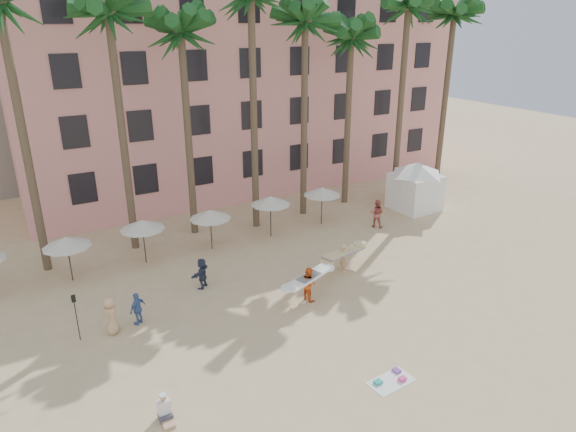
{
  "coord_description": "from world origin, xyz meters",
  "views": [
    {
      "loc": [
        -11.04,
        -14.48,
        13.09
      ],
      "look_at": [
        0.62,
        6.0,
        4.0
      ],
      "focal_mm": 32.0,
      "sensor_mm": 36.0,
      "label": 1
    }
  ],
  "objects_px": {
    "carrier_yellow": "(344,255)",
    "carrier_white": "(309,283)",
    "pink_hotel": "(236,83)",
    "cabana": "(416,182)"
  },
  "relations": [
    {
      "from": "pink_hotel",
      "to": "carrier_yellow",
      "type": "distance_m",
      "value": 21.25
    },
    {
      "from": "carrier_yellow",
      "to": "carrier_white",
      "type": "distance_m",
      "value": 3.72
    },
    {
      "from": "carrier_yellow",
      "to": "carrier_white",
      "type": "height_order",
      "value": "carrier_white"
    },
    {
      "from": "pink_hotel",
      "to": "carrier_white",
      "type": "height_order",
      "value": "pink_hotel"
    },
    {
      "from": "pink_hotel",
      "to": "carrier_yellow",
      "type": "xyz_separation_m",
      "value": [
        -2.75,
        -19.85,
        -7.07
      ]
    },
    {
      "from": "pink_hotel",
      "to": "carrier_white",
      "type": "distance_m",
      "value": 23.45
    },
    {
      "from": "carrier_yellow",
      "to": "carrier_white",
      "type": "bearing_deg",
      "value": -153.36
    },
    {
      "from": "pink_hotel",
      "to": "cabana",
      "type": "relative_size",
      "value": 7.51
    },
    {
      "from": "cabana",
      "to": "carrier_white",
      "type": "relative_size",
      "value": 1.57
    },
    {
      "from": "pink_hotel",
      "to": "cabana",
      "type": "bearing_deg",
      "value": -62.19
    }
  ]
}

